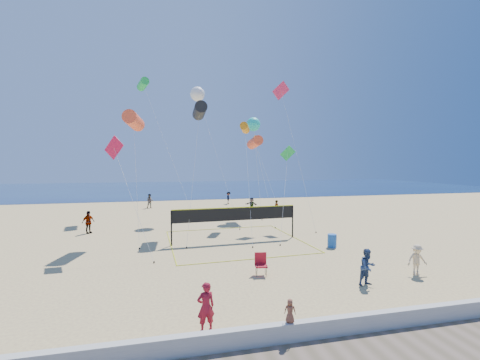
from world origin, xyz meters
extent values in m
plane|color=#D3BD77|center=(0.00, 0.00, 0.00)|extent=(120.00, 120.00, 0.00)
cube|color=#101F4E|center=(0.00, 62.00, 0.01)|extent=(140.00, 50.00, 0.03)
cube|color=beige|center=(0.00, -3.00, 0.30)|extent=(32.00, 0.30, 0.60)
imported|color=maroon|center=(-3.23, -1.80, 0.84)|extent=(0.68, 0.51, 1.68)
imported|color=brown|center=(-0.70, -2.99, 0.98)|extent=(0.43, 0.35, 0.75)
imported|color=navy|center=(4.57, 0.58, 0.85)|extent=(0.93, 0.78, 1.70)
imported|color=#D5BA8E|center=(7.85, 1.22, 0.78)|extent=(1.08, 0.72, 1.56)
imported|color=gray|center=(-10.60, 15.39, 0.91)|extent=(1.06, 1.08, 1.82)
imported|color=gray|center=(5.22, 23.42, 0.83)|extent=(1.46, 1.42, 1.67)
imported|color=gray|center=(7.16, 20.23, 0.84)|extent=(0.61, 0.72, 1.68)
imported|color=gray|center=(-6.43, 29.34, 0.89)|extent=(0.87, 0.68, 1.79)
imported|color=gray|center=(4.02, 31.20, 0.85)|extent=(0.83, 1.19, 1.69)
cube|color=maroon|center=(0.14, 2.91, 0.49)|extent=(0.67, 0.63, 0.07)
cube|color=maroon|center=(0.17, 3.15, 0.82)|extent=(0.60, 0.14, 0.60)
cylinder|color=black|center=(-0.13, 2.74, 0.27)|extent=(0.07, 0.30, 0.78)
cylinder|color=black|center=(-0.07, 3.17, 0.27)|extent=(0.07, 0.30, 0.78)
cylinder|color=black|center=(0.34, 2.66, 0.27)|extent=(0.07, 0.30, 0.78)
cylinder|color=black|center=(0.41, 3.09, 0.27)|extent=(0.07, 0.30, 0.78)
cylinder|color=#1951A8|center=(6.37, 7.03, 0.44)|extent=(0.78, 0.78, 0.89)
cylinder|color=black|center=(-4.14, 9.94, 1.21)|extent=(0.10, 0.10, 2.42)
cylinder|color=black|center=(4.93, 10.42, 1.21)|extent=(0.10, 0.10, 2.42)
cube|color=black|center=(0.39, 10.18, 1.97)|extent=(9.07, 0.50, 0.91)
cube|color=#CAD516|center=(0.39, 10.18, 2.45)|extent=(9.07, 0.51, 0.06)
cube|color=#CAD516|center=(0.63, 5.65, 0.01)|extent=(9.27, 0.54, 0.02)
cube|color=#CAD516|center=(0.15, 14.72, 0.01)|extent=(9.27, 0.54, 0.02)
cylinder|color=#F8532E|center=(-6.72, 12.58, 8.77)|extent=(1.46, 2.61, 1.35)
cylinder|color=silver|center=(-6.47, 11.02, 4.41)|extent=(0.51, 3.12, 8.73)
cylinder|color=black|center=(-6.23, 9.47, 0.05)|extent=(0.08, 0.08, 0.10)
cylinder|color=black|center=(-1.63, 14.86, 10.05)|extent=(1.03, 2.46, 1.34)
cylinder|color=silver|center=(-2.41, 11.93, 5.05)|extent=(1.57, 5.88, 10.01)
cylinder|color=black|center=(-3.19, 9.00, 0.05)|extent=(0.08, 0.08, 0.10)
cylinder|color=orange|center=(2.75, 16.80, 8.94)|extent=(1.31, 1.90, 0.96)
cylinder|color=silver|center=(1.94, 12.46, 4.50)|extent=(1.63, 8.69, 8.90)
cylinder|color=black|center=(1.13, 8.12, 0.05)|extent=(0.08, 0.08, 0.10)
cube|color=red|center=(-7.65, 9.37, 6.64)|extent=(1.30, 0.91, 1.55)
cylinder|color=silver|center=(-6.42, 7.80, 3.35)|extent=(2.48, 3.16, 6.60)
cylinder|color=black|center=(-5.19, 6.23, 0.05)|extent=(0.08, 0.08, 0.10)
cube|color=green|center=(5.93, 14.06, 6.53)|extent=(1.18, 0.74, 1.36)
cylinder|color=silver|center=(4.52, 11.14, 3.29)|extent=(2.83, 5.87, 6.49)
cylinder|color=black|center=(3.11, 8.21, 0.05)|extent=(0.08, 0.08, 0.10)
cube|color=#EF2C57|center=(6.31, 16.89, 12.56)|extent=(1.84, 0.29, 1.83)
cylinder|color=silver|center=(6.84, 14.13, 6.31)|extent=(1.07, 5.53, 12.52)
cylinder|color=black|center=(7.37, 11.38, 0.05)|extent=(0.08, 0.08, 0.10)
sphere|color=white|center=(-1.10, 22.04, 12.94)|extent=(2.01, 2.01, 1.52)
cylinder|color=silver|center=(0.26, 18.02, 6.50)|extent=(2.74, 8.06, 12.90)
cylinder|color=black|center=(1.62, 14.00, 0.05)|extent=(0.08, 0.08, 0.10)
sphere|color=#1DCDBA|center=(4.63, 20.65, 9.76)|extent=(1.77, 1.77, 1.46)
cylinder|color=silver|center=(4.70, 19.24, 4.91)|extent=(0.14, 2.84, 9.72)
cylinder|color=black|center=(4.76, 17.82, 0.05)|extent=(0.08, 0.08, 0.10)
cylinder|color=green|center=(-6.77, 24.83, 14.33)|extent=(1.49, 2.34, 1.18)
cylinder|color=silver|center=(-4.25, 22.08, 7.19)|extent=(5.07, 5.52, 14.28)
cylinder|color=black|center=(-1.72, 19.33, 0.05)|extent=(0.08, 0.08, 0.10)
cube|color=orange|center=(6.86, 28.11, 8.56)|extent=(1.32, 0.81, 1.51)
cylinder|color=silver|center=(7.39, 24.64, 4.31)|extent=(1.08, 6.94, 8.52)
cylinder|color=black|center=(7.92, 21.18, 0.05)|extent=(0.08, 0.08, 0.10)
cylinder|color=#F8532E|center=(4.64, 20.03, 7.83)|extent=(1.16, 2.50, 1.34)
cylinder|color=silver|center=(4.71, 16.98, 3.94)|extent=(0.16, 6.12, 7.79)
cylinder|color=black|center=(4.78, 13.92, 0.05)|extent=(0.08, 0.08, 0.10)
camera|label=1|loc=(-4.50, -12.29, 5.65)|focal=24.00mm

